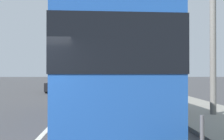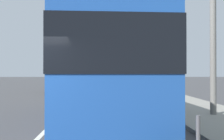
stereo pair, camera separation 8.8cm
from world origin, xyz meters
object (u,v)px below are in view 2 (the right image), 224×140
at_px(car_behind_bus, 105,82).
at_px(utility_pole, 213,29).
at_px(car_side_street, 78,81).
at_px(car_oncoming, 102,78).
at_px(coach_bus, 103,70).
at_px(car_far_distant, 59,85).

relative_size(car_behind_bus, utility_pole, 0.53).
height_order(car_side_street, car_oncoming, car_oncoming).
bearing_deg(car_behind_bus, coach_bus, 179.43).
distance_m(car_far_distant, utility_pole, 17.68).
bearing_deg(car_behind_bus, car_side_street, 71.24).
distance_m(car_behind_bus, car_oncoming, 24.28).
xyz_separation_m(car_behind_bus, car_oncoming, (24.28, 0.50, 0.02)).
relative_size(coach_bus, car_oncoming, 2.94).
bearing_deg(car_far_distant, car_oncoming, 174.61).
relative_size(car_behind_bus, car_oncoming, 0.98).
xyz_separation_m(coach_bus, car_behind_bus, (25.05, -0.22, -1.32)).
relative_size(car_oncoming, utility_pole, 0.54).
bearing_deg(car_side_street, car_far_distant, -6.72).
bearing_deg(car_far_distant, coach_bus, 15.79).
bearing_deg(utility_pole, car_behind_bus, 10.21).
bearing_deg(utility_pole, coach_bus, 99.04).
bearing_deg(car_behind_bus, utility_pole, -169.85).
bearing_deg(car_side_street, coach_bus, 4.76).
bearing_deg(car_far_distant, car_behind_bus, 155.96).
height_order(car_side_street, car_far_distant, car_side_street).
distance_m(car_side_street, utility_pole, 26.91).
bearing_deg(car_oncoming, car_far_distant, 176.70).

